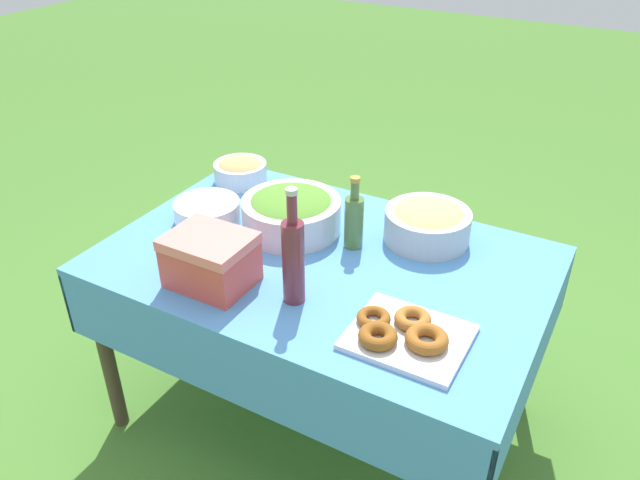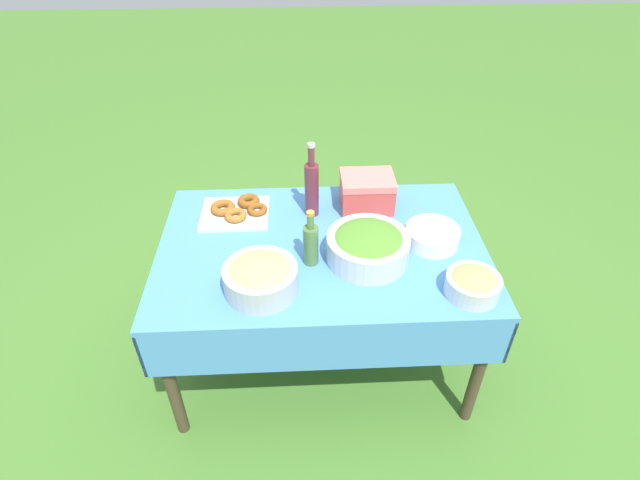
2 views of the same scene
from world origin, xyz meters
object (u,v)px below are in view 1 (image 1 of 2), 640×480
object	(u,v)px
donut_platter	(405,333)
wine_bottle	(293,258)
cooler_box	(211,260)
bread_bowl	(240,170)
pasta_bowl	(427,222)
olive_oil_bottle	(354,220)
plate_stack	(207,211)
salad_bowl	(291,211)

from	to	relation	value
donut_platter	wine_bottle	bearing A→B (deg)	-1.43
donut_platter	cooler_box	size ratio (longest dim) A/B	1.29
donut_platter	bread_bowl	xyz separation A→B (m)	(0.91, -0.55, 0.03)
pasta_bowl	olive_oil_bottle	world-z (taller)	olive_oil_bottle
plate_stack	cooler_box	bearing A→B (deg)	130.11
plate_stack	bread_bowl	distance (m)	0.32
donut_platter	wine_bottle	world-z (taller)	wine_bottle
donut_platter	wine_bottle	distance (m)	0.36
donut_platter	bread_bowl	world-z (taller)	bread_bowl
wine_bottle	olive_oil_bottle	bearing A→B (deg)	-92.73
pasta_bowl	cooler_box	distance (m)	0.70
donut_platter	plate_stack	distance (m)	0.87
salad_bowl	bread_bowl	world-z (taller)	salad_bowl
plate_stack	pasta_bowl	bearing A→B (deg)	-160.38
salad_bowl	donut_platter	world-z (taller)	salad_bowl
olive_oil_bottle	bread_bowl	world-z (taller)	olive_oil_bottle
pasta_bowl	bread_bowl	size ratio (longest dim) A/B	1.37
pasta_bowl	plate_stack	xyz separation A→B (m)	(0.70, 0.25, -0.03)
olive_oil_bottle	wine_bottle	distance (m)	0.34
bread_bowl	cooler_box	bearing A→B (deg)	118.44
plate_stack	wine_bottle	world-z (taller)	wine_bottle
donut_platter	pasta_bowl	bearing A→B (deg)	-75.18
pasta_bowl	donut_platter	world-z (taller)	pasta_bowl
pasta_bowl	salad_bowl	bearing A→B (deg)	20.81
donut_platter	wine_bottle	xyz separation A→B (m)	(0.34, -0.01, 0.12)
pasta_bowl	donut_platter	bearing A→B (deg)	104.82
cooler_box	bread_bowl	bearing A→B (deg)	-61.56
olive_oil_bottle	bread_bowl	distance (m)	0.63
donut_platter	plate_stack	size ratio (longest dim) A/B	1.36
salad_bowl	olive_oil_bottle	distance (m)	0.23
donut_platter	cooler_box	xyz separation A→B (m)	(0.59, 0.04, 0.06)
olive_oil_bottle	wine_bottle	world-z (taller)	wine_bottle
plate_stack	cooler_box	distance (m)	0.38
salad_bowl	wine_bottle	world-z (taller)	wine_bottle
pasta_bowl	wine_bottle	world-z (taller)	wine_bottle
wine_bottle	cooler_box	distance (m)	0.26
salad_bowl	cooler_box	distance (m)	0.38
olive_oil_bottle	wine_bottle	bearing A→B (deg)	87.27
pasta_bowl	wine_bottle	bearing A→B (deg)	67.06
salad_bowl	wine_bottle	bearing A→B (deg)	122.54
olive_oil_bottle	wine_bottle	xyz separation A→B (m)	(0.02, 0.34, 0.04)
plate_stack	cooler_box	xyz separation A→B (m)	(-0.24, 0.28, 0.04)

